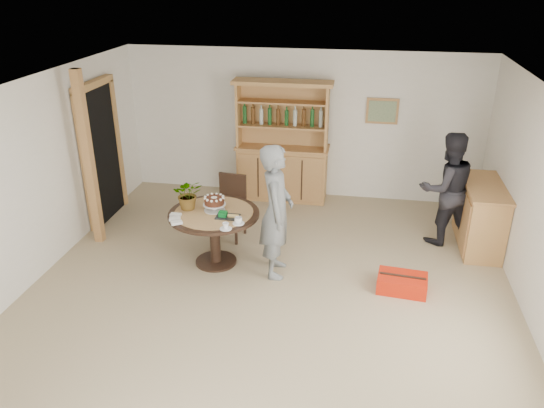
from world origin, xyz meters
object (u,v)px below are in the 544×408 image
Objects in this scene: dining_chair at (230,202)px; red_suitcase at (402,283)px; hutch at (282,160)px; sideboard at (480,216)px; teen_boy at (276,212)px; adult_person at (446,189)px; dining_table at (214,223)px.

dining_chair is 2.72m from red_suitcase.
hutch is 1.62× the size of sideboard.
teen_boy is (0.84, -0.93, 0.35)m from dining_chair.
adult_person reaches higher than sideboard.
teen_boy is 1.06× the size of adult_person.
teen_boy reaches higher than dining_chair.
teen_boy is at bearing -6.71° from dining_table.
sideboard is 3.02m from teen_boy.
dining_chair is at bearing -109.07° from hutch.
sideboard is at bearing -71.43° from teen_boy.
red_suitcase is at bearing -128.87° from sideboard.
dining_table is 2.53m from red_suitcase.
dining_table is 1.27× the size of dining_chair.
dining_table is 0.68× the size of teen_boy.
dining_chair is at bearing 161.85° from red_suitcase.
dining_table is 0.90m from teen_boy.
hutch is at bearing 1.58° from teen_boy.
adult_person is at bearing 14.32° from dining_chair.
teen_boy is at bearing -179.90° from red_suitcase.
teen_boy reaches higher than adult_person.
red_suitcase is (-0.61, -1.44, -0.73)m from adult_person.
dining_table is at bearing -82.96° from dining_chair.
dining_chair is 3.10m from adult_person.
adult_person reaches higher than dining_table.
hutch is at bearing 132.02° from red_suitcase.
sideboard is 1.81m from red_suitcase.
red_suitcase is at bearing -16.11° from dining_chair.
red_suitcase is (1.62, -0.16, -0.78)m from teen_boy.
dining_table is at bearing -162.59° from sideboard.
teen_boy is (-2.73, -1.22, 0.41)m from sideboard.
dining_table is (-3.58, -1.12, 0.13)m from sideboard.
hutch is 1.70× the size of dining_table.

